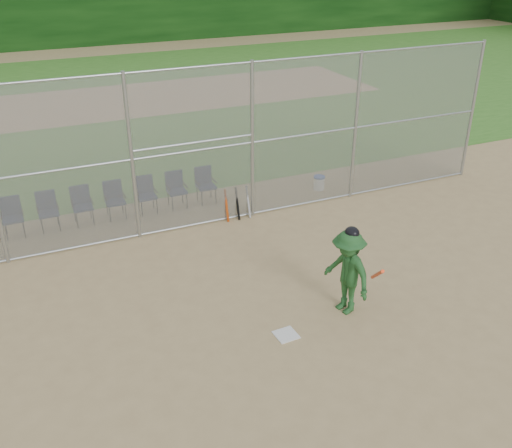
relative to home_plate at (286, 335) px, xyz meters
name	(u,v)px	position (x,y,z in m)	size (l,w,h in m)	color
ground	(310,333)	(0.45, -0.12, -0.01)	(100.00, 100.00, 0.00)	tan
grass_strip	(115,101)	(0.45, 17.88, 0.00)	(100.00, 100.00, 0.00)	#336A1F
dirt_patch_far	(115,101)	(0.45, 17.88, 0.00)	(24.00, 24.00, 0.00)	tan
backstop_fence	(214,145)	(0.45, 4.88, 2.06)	(16.09, 0.09, 4.00)	gray
home_plate	(286,335)	(0.00, 0.00, 0.00)	(0.40, 0.40, 0.02)	silver
batter_at_plate	(347,272)	(1.40, 0.25, 0.87)	(0.99, 1.35, 1.82)	#205123
water_cooler	(319,183)	(3.88, 5.66, 0.20)	(0.32, 0.32, 0.41)	white
spare_bats	(237,204)	(1.02, 4.86, 0.41)	(0.66, 0.32, 0.84)	#D84C14
chair_0	(13,218)	(-4.31, 6.16, 0.47)	(0.54, 0.52, 0.96)	#0F1A39
chair_1	(48,212)	(-3.49, 6.16, 0.47)	(0.54, 0.52, 0.96)	#0F1A39
chair_2	(82,206)	(-2.67, 6.16, 0.47)	(0.54, 0.52, 0.96)	#0F1A39
chair_3	(115,201)	(-1.84, 6.16, 0.47)	(0.54, 0.52, 0.96)	#0F1A39
chair_4	(147,196)	(-1.02, 6.16, 0.47)	(0.54, 0.52, 0.96)	#0F1A39
chair_5	(177,190)	(-0.20, 6.16, 0.47)	(0.54, 0.52, 0.96)	#0F1A39
chair_6	(206,186)	(0.62, 6.16, 0.47)	(0.54, 0.52, 0.96)	#0F1A39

